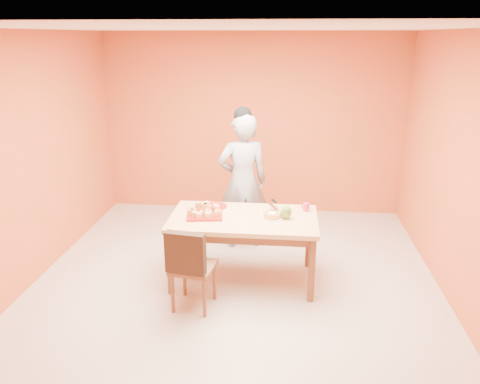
# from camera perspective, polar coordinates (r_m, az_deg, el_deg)

# --- Properties ---
(floor) EXTENTS (5.00, 5.00, 0.00)m
(floor) POSITION_cam_1_polar(r_m,az_deg,el_deg) (5.25, -0.73, -11.60)
(floor) COLOR #C0B4A4
(floor) RESTS_ON ground
(ceiling) EXTENTS (5.00, 5.00, 0.00)m
(ceiling) POSITION_cam_1_polar(r_m,az_deg,el_deg) (4.54, -0.87, 19.37)
(ceiling) COLOR white
(ceiling) RESTS_ON wall_back
(wall_back) EXTENTS (4.50, 0.00, 4.50)m
(wall_back) POSITION_cam_1_polar(r_m,az_deg,el_deg) (7.14, 1.56, 8.19)
(wall_back) COLOR #D54C31
(wall_back) RESTS_ON floor
(wall_left) EXTENTS (0.00, 5.00, 5.00)m
(wall_left) POSITION_cam_1_polar(r_m,az_deg,el_deg) (5.45, -25.05, 3.14)
(wall_left) COLOR #D54C31
(wall_left) RESTS_ON floor
(wall_right) EXTENTS (0.00, 5.00, 5.00)m
(wall_right) POSITION_cam_1_polar(r_m,az_deg,el_deg) (4.99, 25.83, 1.73)
(wall_right) COLOR #D54C31
(wall_right) RESTS_ON floor
(dining_table) EXTENTS (1.60, 0.90, 0.76)m
(dining_table) POSITION_cam_1_polar(r_m,az_deg,el_deg) (5.13, 0.42, -4.03)
(dining_table) COLOR tan
(dining_table) RESTS_ON floor
(dining_chair) EXTENTS (0.47, 0.53, 0.89)m
(dining_chair) POSITION_cam_1_polar(r_m,az_deg,el_deg) (4.72, -5.77, -8.95)
(dining_chair) COLOR brown
(dining_chair) RESTS_ON floor
(pastry_pile) EXTENTS (0.34, 0.34, 0.11)m
(pastry_pile) POSITION_cam_1_polar(r_m,az_deg,el_deg) (5.13, -4.34, -2.02)
(pastry_pile) COLOR tan
(pastry_pile) RESTS_ON pastry_platter
(person) EXTENTS (0.73, 0.58, 1.74)m
(person) POSITION_cam_1_polar(r_m,az_deg,el_deg) (5.93, 0.33, 1.26)
(person) COLOR gray
(person) RESTS_ON floor
(pastry_platter) EXTENTS (0.44, 0.44, 0.02)m
(pastry_platter) POSITION_cam_1_polar(r_m,az_deg,el_deg) (5.15, -4.33, -2.73)
(pastry_platter) COLOR maroon
(pastry_platter) RESTS_ON dining_table
(red_dinner_plate) EXTENTS (0.27, 0.27, 0.02)m
(red_dinner_plate) POSITION_cam_1_polar(r_m,az_deg,el_deg) (5.39, -2.99, -1.74)
(red_dinner_plate) COLOR maroon
(red_dinner_plate) RESTS_ON dining_table
(white_cake_plate) EXTENTS (0.30, 0.30, 0.01)m
(white_cake_plate) POSITION_cam_1_polar(r_m,az_deg,el_deg) (5.07, 3.91, -3.15)
(white_cake_plate) COLOR silver
(white_cake_plate) RESTS_ON dining_table
(sponge_cake) EXTENTS (0.20, 0.20, 0.04)m
(sponge_cake) POSITION_cam_1_polar(r_m,az_deg,el_deg) (5.06, 3.92, -2.85)
(sponge_cake) COLOR gold
(sponge_cake) RESTS_ON white_cake_plate
(cake_server) EXTENTS (0.13, 0.23, 0.01)m
(cake_server) POSITION_cam_1_polar(r_m,az_deg,el_deg) (5.21, 4.11, -1.84)
(cake_server) COLOR silver
(cake_server) RESTS_ON sponge_cake
(egg_ornament) EXTENTS (0.13, 0.10, 0.15)m
(egg_ornament) POSITION_cam_1_polar(r_m,az_deg,el_deg) (5.04, 5.63, -2.46)
(egg_ornament) COLOR olive
(egg_ornament) RESTS_ON dining_table
(magenta_glass) EXTENTS (0.08, 0.08, 0.09)m
(magenta_glass) POSITION_cam_1_polar(r_m,az_deg,el_deg) (5.30, 8.03, -1.83)
(magenta_glass) COLOR #E0214F
(magenta_glass) RESTS_ON dining_table
(checker_tin) EXTENTS (0.09, 0.09, 0.03)m
(checker_tin) POSITION_cam_1_polar(r_m,az_deg,el_deg) (5.40, 7.98, -1.80)
(checker_tin) COLOR #321F0D
(checker_tin) RESTS_ON dining_table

